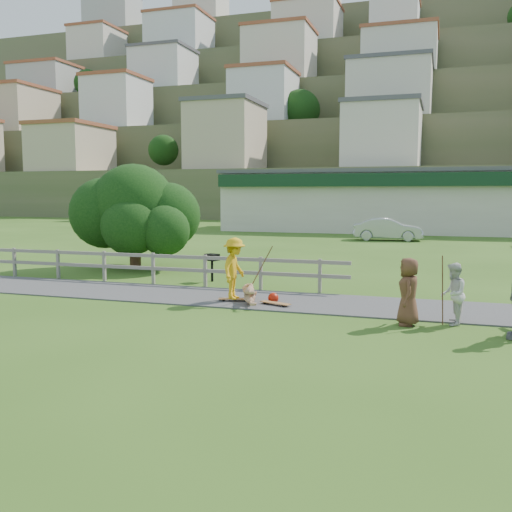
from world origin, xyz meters
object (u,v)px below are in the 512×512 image
(spectator_a, at_px, (453,294))
(bbq, at_px, (212,268))
(spectator_c, at_px, (408,292))
(tree, at_px, (135,230))
(car_silver, at_px, (388,229))
(skater_rider, at_px, (234,272))
(skater_fallen, at_px, (250,293))

(spectator_a, height_order, bbq, spectator_a)
(spectator_a, bearing_deg, spectator_c, -66.32)
(tree, relative_size, bbq, 5.66)
(bbq, bearing_deg, car_silver, 95.55)
(spectator_a, height_order, tree, tree)
(tree, xyz_separation_m, bbq, (4.50, -2.33, -1.13))
(skater_rider, distance_m, tree, 8.85)
(car_silver, bearing_deg, spectator_a, -176.25)
(skater_rider, height_order, car_silver, skater_rider)
(car_silver, relative_size, tree, 0.80)
(tree, bearing_deg, bbq, -27.41)
(skater_rider, distance_m, spectator_a, 6.16)
(skater_fallen, xyz_separation_m, bbq, (-2.67, 3.59, 0.19))
(bbq, bearing_deg, tree, 170.48)
(spectator_a, xyz_separation_m, bbq, (-8.21, 4.53, -0.26))
(tree, distance_m, bbq, 5.20)
(skater_rider, bearing_deg, spectator_c, -104.23)
(spectator_c, distance_m, bbq, 8.69)
(spectator_a, relative_size, tree, 0.27)
(spectator_c, distance_m, tree, 13.76)
(skater_rider, height_order, skater_fallen, skater_rider)
(skater_fallen, xyz_separation_m, car_silver, (1.77, 23.90, 0.44))
(car_silver, xyz_separation_m, tree, (-8.94, -17.97, 0.88))
(spectator_c, bearing_deg, skater_fallen, -110.95)
(skater_fallen, distance_m, car_silver, 23.97)
(tree, bearing_deg, car_silver, 63.55)
(spectator_a, relative_size, bbq, 1.51)
(skater_rider, relative_size, bbq, 1.79)
(bbq, bearing_deg, spectator_c, -16.46)
(skater_rider, relative_size, spectator_a, 1.18)
(spectator_a, relative_size, car_silver, 0.33)
(skater_rider, xyz_separation_m, spectator_c, (5.03, -1.44, -0.08))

